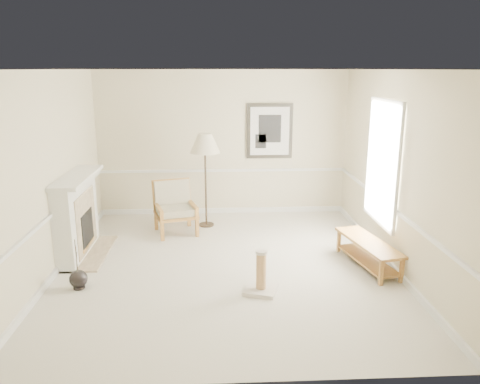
# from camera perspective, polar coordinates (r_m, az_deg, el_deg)

# --- Properties ---
(ground) EXTENTS (5.50, 5.50, 0.00)m
(ground) POSITION_cam_1_polar(r_m,az_deg,el_deg) (7.21, -1.73, -8.99)
(ground) COLOR silver
(ground) RESTS_ON ground
(room) EXTENTS (5.04, 5.54, 2.92)m
(room) POSITION_cam_1_polar(r_m,az_deg,el_deg) (6.76, -0.69, 5.92)
(room) COLOR beige
(room) RESTS_ON ground
(fireplace) EXTENTS (0.64, 1.64, 1.31)m
(fireplace) POSITION_cam_1_polar(r_m,az_deg,el_deg) (7.87, -19.20, -2.81)
(fireplace) COLOR white
(fireplace) RESTS_ON ground
(floor_vase) EXTENTS (0.25, 0.25, 0.72)m
(floor_vase) POSITION_cam_1_polar(r_m,az_deg,el_deg) (6.84, -19.09, -10.04)
(floor_vase) COLOR black
(floor_vase) RESTS_ON ground
(armchair) EXTENTS (0.89, 0.93, 0.94)m
(armchair) POSITION_cam_1_polar(r_m,az_deg,el_deg) (8.61, -8.01, -1.56)
(armchair) COLOR #A27B34
(armchair) RESTS_ON ground
(floor_lamp) EXTENTS (0.67, 0.67, 1.76)m
(floor_lamp) POSITION_cam_1_polar(r_m,az_deg,el_deg) (8.64, -4.29, 5.61)
(floor_lamp) COLOR black
(floor_lamp) RESTS_ON ground
(bench) EXTENTS (0.70, 1.46, 0.40)m
(bench) POSITION_cam_1_polar(r_m,az_deg,el_deg) (7.37, 15.35, -6.76)
(bench) COLOR #A27B34
(bench) RESTS_ON ground
(scratching_post) EXTENTS (0.52, 0.52, 0.59)m
(scratching_post) POSITION_cam_1_polar(r_m,az_deg,el_deg) (6.37, 2.57, -10.53)
(scratching_post) COLOR silver
(scratching_post) RESTS_ON ground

